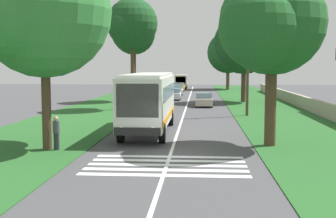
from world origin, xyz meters
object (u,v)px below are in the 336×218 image
at_px(trailing_car_2, 177,90).
at_px(pedestrian, 56,133).
at_px(roadside_tree_left_0, 132,25).
at_px(utility_pole, 248,67).
at_px(trailing_car_1, 174,94).
at_px(trailing_minibus_0, 181,80).
at_px(roadside_tree_right_0, 227,54).
at_px(roadside_tree_left_2, 133,34).
at_px(roadside_tree_right_2, 269,26).
at_px(trailing_car_0, 204,100).
at_px(coach_bus, 149,99).
at_px(trailing_car_3, 179,87).
at_px(roadside_tree_right_1, 243,45).
at_px(roadside_tree_left_1, 43,15).

distance_m(trailing_car_2, pedestrian, 43.42).
relative_size(roadside_tree_left_0, utility_pole, 1.35).
distance_m(trailing_car_1, trailing_minibus_0, 26.89).
relative_size(trailing_car_1, roadside_tree_right_0, 0.42).
bearing_deg(roadside_tree_left_2, utility_pole, -141.61).
bearing_deg(roadside_tree_right_2, pedestrian, 100.89).
xyz_separation_m(trailing_car_0, roadside_tree_right_2, (-23.30, -3.08, 5.61)).
height_order(coach_bus, utility_pole, utility_pole).
bearing_deg(trailing_minibus_0, coach_bus, -179.76).
bearing_deg(roadside_tree_right_2, roadside_tree_right_0, -1.23).
xyz_separation_m(trailing_car_3, trailing_minibus_0, (8.75, -0.03, 0.88)).
relative_size(coach_bus, trailing_car_1, 2.60).
xyz_separation_m(roadside_tree_right_2, utility_pole, (14.36, -0.46, -2.16)).
distance_m(trailing_minibus_0, roadside_tree_right_0, 9.59).
bearing_deg(trailing_minibus_0, roadside_tree_right_1, -164.60).
bearing_deg(trailing_car_0, utility_pole, -158.42).
height_order(roadside_tree_left_1, roadside_tree_left_2, roadside_tree_left_2).
bearing_deg(roadside_tree_right_1, roadside_tree_right_2, 177.28).
bearing_deg(trailing_car_0, trailing_car_1, 22.23).
height_order(trailing_car_1, roadside_tree_left_0, roadside_tree_left_0).
height_order(roadside_tree_right_1, pedestrian, roadside_tree_right_1).
bearing_deg(trailing_car_1, roadside_tree_right_0, -17.56).
height_order(roadside_tree_left_2, roadside_tree_right_2, roadside_tree_left_2).
relative_size(trailing_car_2, roadside_tree_right_2, 0.47).
relative_size(trailing_minibus_0, utility_pole, 0.76).
bearing_deg(trailing_car_3, utility_pole, -168.39).
xyz_separation_m(trailing_car_1, trailing_minibus_0, (26.88, 0.16, 0.88)).
xyz_separation_m(trailing_car_3, roadside_tree_right_2, (-50.46, -6.96, 5.61)).
bearing_deg(roadside_tree_left_1, trailing_minibus_0, -4.10).
distance_m(trailing_car_1, roadside_tree_right_2, 33.50).
bearing_deg(trailing_car_0, trailing_car_2, 11.92).
relative_size(trailing_minibus_0, roadside_tree_right_1, 0.59).
bearing_deg(roadside_tree_left_2, roadside_tree_left_0, -172.37).
bearing_deg(trailing_car_3, roadside_tree_right_0, -48.87).
bearing_deg(trailing_minibus_0, trailing_car_2, -179.77).
bearing_deg(trailing_car_3, roadside_tree_left_0, 174.26).
relative_size(coach_bus, trailing_car_2, 2.60).
bearing_deg(roadside_tree_left_0, roadside_tree_right_1, -50.31).
height_order(roadside_tree_right_0, roadside_tree_right_1, roadside_tree_right_0).
xyz_separation_m(trailing_car_0, trailing_car_1, (9.03, 3.69, 0.00)).
height_order(roadside_tree_right_0, pedestrian, roadside_tree_right_0).
xyz_separation_m(trailing_car_0, roadside_tree_left_1, (-24.89, 8.21, 6.08)).
distance_m(roadside_tree_left_1, roadside_tree_right_2, 11.41).
bearing_deg(trailing_minibus_0, roadside_tree_left_0, 175.48).
relative_size(trailing_car_2, roadside_tree_right_1, 0.42).
bearing_deg(roadside_tree_right_1, roadside_tree_right_0, 0.29).
height_order(trailing_car_3, roadside_tree_left_2, roadside_tree_left_2).
height_order(roadside_tree_left_0, roadside_tree_right_0, roadside_tree_left_0).
height_order(trailing_car_1, roadside_tree_right_0, roadside_tree_right_0).
xyz_separation_m(trailing_car_3, utility_pole, (-36.10, -7.42, 3.45)).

